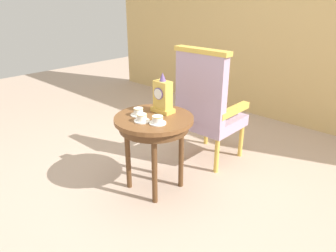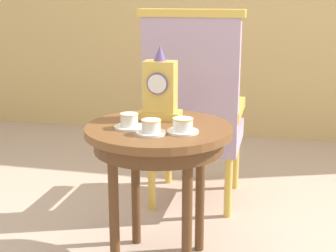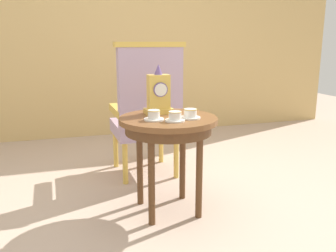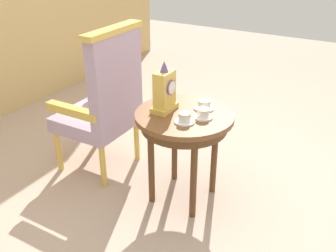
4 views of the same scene
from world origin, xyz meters
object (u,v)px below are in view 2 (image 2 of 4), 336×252
(teacup_left, at_px, (129,122))
(armchair, at_px, (194,108))
(mantel_clock, at_px, (160,90))
(side_table, at_px, (159,144))
(teacup_right, at_px, (151,127))
(teacup_center, at_px, (183,126))

(teacup_left, distance_m, armchair, 0.77)
(teacup_left, distance_m, mantel_clock, 0.24)
(side_table, xyz_separation_m, mantel_clock, (-0.03, 0.13, 0.22))
(teacup_right, bearing_deg, teacup_center, 23.32)
(teacup_center, relative_size, armchair, 0.12)
(side_table, height_order, teacup_left, teacup_left)
(teacup_center, bearing_deg, armchair, 96.98)
(teacup_left, bearing_deg, teacup_center, -4.26)
(teacup_right, bearing_deg, teacup_left, 148.98)
(teacup_left, height_order, teacup_right, teacup_left)
(mantel_clock, bearing_deg, teacup_left, -114.10)
(side_table, relative_size, teacup_center, 4.98)
(side_table, bearing_deg, teacup_center, -33.23)
(teacup_left, height_order, teacup_center, teacup_left)
(side_table, bearing_deg, armchair, 87.55)
(teacup_left, xyz_separation_m, teacup_center, (0.24, -0.02, -0.00))
(teacup_right, bearing_deg, side_table, 90.65)
(mantel_clock, bearing_deg, armchair, 84.13)
(teacup_left, distance_m, teacup_right, 0.14)
(teacup_center, relative_size, mantel_clock, 0.39)
(teacup_right, distance_m, teacup_center, 0.13)
(teacup_right, relative_size, mantel_clock, 0.37)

